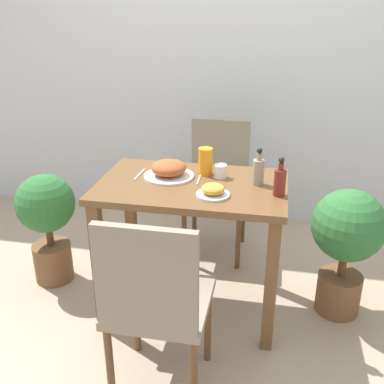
# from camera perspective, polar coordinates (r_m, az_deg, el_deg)

# --- Properties ---
(ground_plane) EXTENTS (16.00, 16.00, 0.00)m
(ground_plane) POSITION_cam_1_polar(r_m,az_deg,el_deg) (2.72, -0.00, -14.12)
(ground_plane) COLOR tan
(wall_back) EXTENTS (8.00, 0.05, 2.60)m
(wall_back) POSITION_cam_1_polar(r_m,az_deg,el_deg) (3.43, 4.29, 17.28)
(wall_back) COLOR silver
(wall_back) RESTS_ON ground_plane
(dining_table) EXTENTS (0.98, 0.63, 0.77)m
(dining_table) POSITION_cam_1_polar(r_m,az_deg,el_deg) (2.39, -0.00, -2.05)
(dining_table) COLOR brown
(dining_table) RESTS_ON ground_plane
(chair_near) EXTENTS (0.42, 0.42, 0.91)m
(chair_near) POSITION_cam_1_polar(r_m,az_deg,el_deg) (1.89, -4.68, -13.48)
(chair_near) COLOR gray
(chair_near) RESTS_ON ground_plane
(chair_far) EXTENTS (0.42, 0.42, 0.91)m
(chair_far) POSITION_cam_1_polar(r_m,az_deg,el_deg) (3.07, 3.26, 1.58)
(chair_far) COLOR gray
(chair_far) RESTS_ON ground_plane
(food_plate) EXTENTS (0.27, 0.27, 0.09)m
(food_plate) POSITION_cam_1_polar(r_m,az_deg,el_deg) (2.41, -2.96, 2.85)
(food_plate) COLOR white
(food_plate) RESTS_ON dining_table
(side_plate) EXTENTS (0.17, 0.17, 0.06)m
(side_plate) POSITION_cam_1_polar(r_m,az_deg,el_deg) (2.18, 2.69, 0.16)
(side_plate) COLOR white
(side_plate) RESTS_ON dining_table
(drink_cup) EXTENTS (0.07, 0.07, 0.07)m
(drink_cup) POSITION_cam_1_polar(r_m,az_deg,el_deg) (2.40, 3.61, 2.65)
(drink_cup) COLOR white
(drink_cup) RESTS_ON dining_table
(juice_glass) EXTENTS (0.08, 0.08, 0.15)m
(juice_glass) POSITION_cam_1_polar(r_m,az_deg,el_deg) (2.43, 1.73, 3.91)
(juice_glass) COLOR orange
(juice_glass) RESTS_ON dining_table
(sauce_bottle) EXTENTS (0.06, 0.06, 0.20)m
(sauce_bottle) POSITION_cam_1_polar(r_m,az_deg,el_deg) (2.20, 11.09, 1.40)
(sauce_bottle) COLOR maroon
(sauce_bottle) RESTS_ON dining_table
(condiment_bottle) EXTENTS (0.06, 0.06, 0.20)m
(condiment_bottle) POSITION_cam_1_polar(r_m,az_deg,el_deg) (2.32, 8.43, 2.71)
(condiment_bottle) COLOR gray
(condiment_bottle) RESTS_ON dining_table
(fork_utensil) EXTENTS (0.01, 0.17, 0.00)m
(fork_utensil) POSITION_cam_1_polar(r_m,az_deg,el_deg) (2.46, -6.68, 2.24)
(fork_utensil) COLOR silver
(fork_utensil) RESTS_ON dining_table
(spoon_utensil) EXTENTS (0.02, 0.17, 0.00)m
(spoon_utensil) POSITION_cam_1_polar(r_m,az_deg,el_deg) (2.39, 0.91, 1.71)
(spoon_utensil) COLOR silver
(spoon_utensil) RESTS_ON dining_table
(potted_plant_left) EXTENTS (0.35, 0.35, 0.71)m
(potted_plant_left) POSITION_cam_1_polar(r_m,az_deg,el_deg) (2.87, -17.91, -3.13)
(potted_plant_left) COLOR brown
(potted_plant_left) RESTS_ON ground_plane
(potted_plant_right) EXTENTS (0.39, 0.39, 0.74)m
(potted_plant_right) POSITION_cam_1_polar(r_m,az_deg,el_deg) (2.57, 19.03, -5.64)
(potted_plant_right) COLOR brown
(potted_plant_right) RESTS_ON ground_plane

